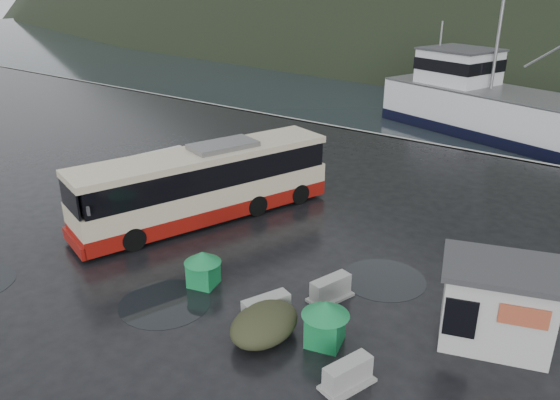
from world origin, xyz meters
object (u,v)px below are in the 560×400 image
Objects in this scene: white_van at (142,214)px; jersey_barrier_c at (347,385)px; ticket_kiosk at (490,340)px; fishing_trawler at (523,123)px; jersey_barrier_a at (266,320)px; coach_bus at (207,217)px; jersey_barrier_b at (330,298)px; waste_bin_right at (324,343)px; waste_bin_left at (204,285)px; dome_tent at (265,337)px.

white_van is 4.05× the size of jersey_barrier_c.
ticket_kiosk is 29.00m from fishing_trawler.
coach_bus is at bearing 146.47° from jersey_barrier_a.
ticket_kiosk reaches higher than jersey_barrier_b.
waste_bin_right is at bearing -160.03° from ticket_kiosk.
fishing_trawler reaches higher than jersey_barrier_c.
waste_bin_left is 0.05× the size of fishing_trawler.
jersey_barrier_b is at bearing 25.29° from waste_bin_left.
coach_bus reaches higher than dome_tent.
coach_bus is at bearing 155.29° from ticket_kiosk.
jersey_barrier_b is (8.15, -2.42, 0.00)m from coach_bus.
coach_bus reaches higher than white_van.
white_van reaches higher than jersey_barrier_c.
dome_tent reaches higher than jersey_barrier_a.
waste_bin_left is at bearing -78.38° from fishing_trawler.
jersey_barrier_b is at bearing 127.89° from jersey_barrier_c.
waste_bin_left is 5.30m from waste_bin_right.
white_van is at bearing 162.03° from jersey_barrier_a.
jersey_barrier_b is 0.06× the size of fishing_trawler.
jersey_barrier_a is (-6.15, -3.27, 0.00)m from ticket_kiosk.
jersey_barrier_c is at bearing -38.91° from waste_bin_right.
jersey_barrier_c is at bearing -6.05° from dome_tent.
ticket_kiosk is (5.63, 4.03, 0.00)m from dome_tent.
jersey_barrier_c is at bearing -52.11° from jersey_barrier_b.
dome_tent is at bearing 173.95° from jersey_barrier_c.
white_van is 30.06m from fishing_trawler.
ticket_kiosk is 2.16× the size of jersey_barrier_c.
jersey_barrier_b is (0.99, 2.32, 0.00)m from jersey_barrier_a.
fishing_trawler reaches higher than waste_bin_left.
ticket_kiosk is 2.09× the size of jersey_barrier_b.
waste_bin_right reaches higher than waste_bin_left.
waste_bin_right is 1.85m from dome_tent.
ticket_kiosk is at bearing 35.61° from dome_tent.
white_van is 2.48× the size of dome_tent.
coach_bus is 7.58× the size of jersey_barrier_b.
coach_bus reaches higher than jersey_barrier_c.
white_van reaches higher than waste_bin_right.
jersey_barrier_b is (4.13, 1.95, 0.00)m from waste_bin_left.
waste_bin_right is 0.58× the size of dome_tent.
jersey_barrier_a is 1.09× the size of jersey_barrier_c.
jersey_barrier_a is (-2.16, -0.11, 0.00)m from waste_bin_right.
waste_bin_left is (6.70, -2.83, 0.00)m from white_van.
coach_bus is 13.39m from ticket_kiosk.
dome_tent is 0.09× the size of fishing_trawler.
jersey_barrier_c is (1.49, -1.20, 0.00)m from waste_bin_right.
dome_tent is at bearing -71.72° from fishing_trawler.
waste_bin_right is 0.05× the size of fishing_trawler.
coach_bus is 1.94× the size of white_van.
fishing_trawler reaches higher than jersey_barrier_b.
dome_tent is 0.92m from jersey_barrier_a.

